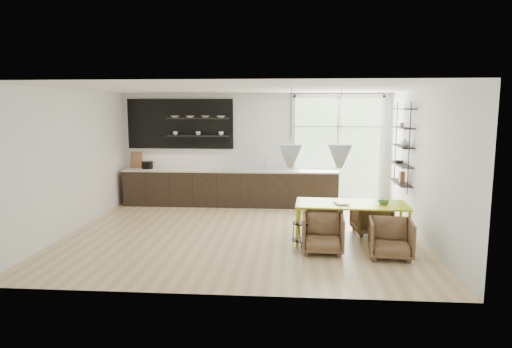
# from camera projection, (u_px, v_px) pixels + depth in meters

# --- Properties ---
(room) EXTENTS (7.02, 6.01, 2.91)m
(room) POSITION_uv_depth(u_px,v_px,m) (274.00, 157.00, 10.02)
(room) COLOR beige
(room) RESTS_ON ground
(kitchen_run) EXTENTS (5.54, 0.69, 2.75)m
(kitchen_run) POSITION_uv_depth(u_px,v_px,m) (227.00, 183.00, 11.82)
(kitchen_run) COLOR black
(kitchen_run) RESTS_ON ground
(right_shelving) EXTENTS (0.26, 1.22, 1.90)m
(right_shelving) POSITION_uv_depth(u_px,v_px,m) (402.00, 149.00, 9.86)
(right_shelving) COLOR black
(right_shelving) RESTS_ON ground
(dining_table) EXTENTS (2.11, 1.04, 0.75)m
(dining_table) POSITION_uv_depth(u_px,v_px,m) (351.00, 206.00, 8.56)
(dining_table) COLOR #B8C911
(dining_table) RESTS_ON ground
(armchair_back_left) EXTENTS (0.81, 0.82, 0.60)m
(armchair_back_left) POSITION_uv_depth(u_px,v_px,m) (325.00, 217.00, 9.40)
(armchair_back_left) COLOR brown
(armchair_back_left) RESTS_ON ground
(armchair_back_right) EXTENTS (0.80, 0.81, 0.67)m
(armchair_back_right) POSITION_uv_depth(u_px,v_px,m) (371.00, 217.00, 9.23)
(armchair_back_right) COLOR brown
(armchair_back_right) RESTS_ON ground
(armchair_front_left) EXTENTS (0.75, 0.77, 0.67)m
(armchair_front_left) POSITION_uv_depth(u_px,v_px,m) (323.00, 234.00, 8.02)
(armchair_front_left) COLOR brown
(armchair_front_left) RESTS_ON ground
(armchair_front_right) EXTENTS (0.78, 0.80, 0.67)m
(armchair_front_right) POSITION_uv_depth(u_px,v_px,m) (391.00, 238.00, 7.74)
(armchair_front_right) COLOR brown
(armchair_front_right) RESTS_ON ground
(wire_stool) EXTENTS (0.36, 0.36, 0.46)m
(wire_stool) POSITION_uv_depth(u_px,v_px,m) (302.00, 231.00, 8.35)
(wire_stool) COLOR black
(wire_stool) RESTS_ON ground
(table_book) EXTENTS (0.30, 0.36, 0.03)m
(table_book) POSITION_uv_depth(u_px,v_px,m) (335.00, 203.00, 8.50)
(table_book) COLOR white
(table_book) RESTS_ON dining_table
(table_bowl) EXTENTS (0.25, 0.25, 0.06)m
(table_bowl) POSITION_uv_depth(u_px,v_px,m) (384.00, 202.00, 8.48)
(table_bowl) COLOR #4B7642
(table_bowl) RESTS_ON dining_table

